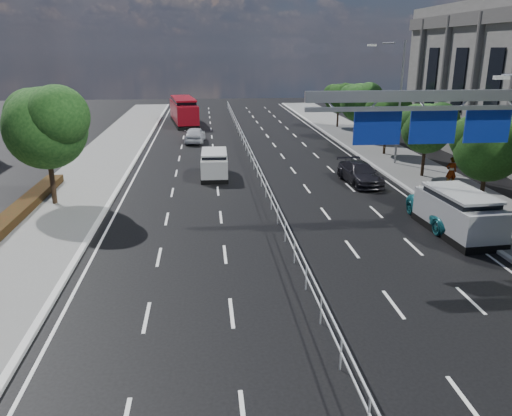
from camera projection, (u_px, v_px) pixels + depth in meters
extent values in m
plane|color=black|center=(357.00, 409.00, 12.21)|extent=(160.00, 160.00, 0.00)
cube|color=silver|center=(258.00, 165.00, 33.22)|extent=(0.05, 85.00, 0.05)
cube|color=silver|center=(258.00, 172.00, 33.36)|extent=(0.05, 85.00, 0.05)
cube|color=gray|center=(429.00, 96.00, 20.22)|extent=(10.20, 0.25, 0.45)
cube|color=gray|center=(428.00, 108.00, 20.37)|extent=(10.20, 0.18, 0.18)
cube|color=silver|center=(501.00, 78.00, 20.30)|extent=(0.60, 0.25, 0.15)
cube|color=navy|center=(487.00, 126.00, 21.06)|extent=(2.00, 0.08, 1.40)
cube|color=white|center=(487.00, 126.00, 21.11)|extent=(1.80, 0.02, 1.20)
cube|color=navy|center=(433.00, 127.00, 20.83)|extent=(2.00, 0.08, 1.40)
cube|color=white|center=(432.00, 127.00, 20.87)|extent=(1.80, 0.02, 1.20)
cube|color=navy|center=(377.00, 128.00, 20.59)|extent=(2.00, 0.08, 1.40)
cube|color=white|center=(377.00, 128.00, 20.64)|extent=(1.80, 0.02, 1.20)
cylinder|color=gray|center=(400.00, 105.00, 36.53)|extent=(0.16, 0.16, 9.00)
cylinder|color=gray|center=(389.00, 43.00, 35.10)|extent=(0.10, 2.40, 0.10)
cube|color=silver|center=(372.00, 45.00, 35.02)|extent=(0.60, 0.25, 0.15)
cylinder|color=black|center=(52.00, 175.00, 27.55)|extent=(0.28, 0.28, 3.50)
sphere|color=black|center=(46.00, 128.00, 26.76)|extent=(4.40, 4.40, 4.40)
sphere|color=black|center=(58.00, 117.00, 26.01)|extent=(3.30, 3.30, 3.30)
sphere|color=black|center=(33.00, 116.00, 27.14)|extent=(3.08, 3.08, 3.08)
cylinder|color=black|center=(483.00, 187.00, 26.62)|extent=(0.22, 0.22, 2.80)
sphere|color=black|center=(488.00, 148.00, 25.99)|extent=(3.50, 3.50, 3.50)
sphere|color=black|center=(508.00, 139.00, 25.39)|extent=(2.62, 2.62, 2.62)
sphere|color=black|center=(473.00, 138.00, 26.29)|extent=(2.45, 2.45, 2.45)
cylinder|color=black|center=(424.00, 158.00, 33.74)|extent=(0.22, 0.22, 2.70)
sphere|color=black|center=(427.00, 129.00, 33.13)|extent=(3.30, 3.30, 3.30)
sphere|color=black|center=(440.00, 121.00, 32.56)|extent=(2.48, 2.48, 2.47)
sphere|color=black|center=(416.00, 121.00, 33.41)|extent=(2.31, 2.31, 2.31)
cylinder|color=black|center=(385.00, 139.00, 40.85)|extent=(0.21, 0.21, 2.65)
sphere|color=black|center=(387.00, 115.00, 40.25)|extent=(3.20, 3.20, 3.20)
sphere|color=black|center=(397.00, 109.00, 39.70)|extent=(2.40, 2.40, 2.40)
sphere|color=black|center=(379.00, 109.00, 40.52)|extent=(2.24, 2.24, 2.24)
cylinder|color=black|center=(358.00, 125.00, 47.92)|extent=(0.23, 0.23, 2.85)
sphere|color=black|center=(359.00, 103.00, 47.28)|extent=(3.60, 3.60, 3.60)
sphere|color=black|center=(369.00, 97.00, 46.66)|extent=(2.70, 2.70, 2.70)
sphere|color=black|center=(351.00, 97.00, 47.59)|extent=(2.52, 2.52, 2.52)
cylinder|color=black|center=(338.00, 116.00, 55.07)|extent=(0.21, 0.21, 2.60)
sphere|color=black|center=(339.00, 98.00, 54.48)|extent=(3.10, 3.10, 3.10)
sphere|color=black|center=(346.00, 94.00, 53.94)|extent=(2.32, 2.33, 2.32)
sphere|color=black|center=(333.00, 94.00, 54.74)|extent=(2.17, 2.17, 2.17)
cube|color=black|center=(215.00, 175.00, 34.30)|extent=(1.89, 4.19, 0.30)
cube|color=silver|center=(214.00, 165.00, 34.08)|extent=(1.85, 4.11, 1.23)
cube|color=black|center=(214.00, 156.00, 33.89)|extent=(1.69, 2.97, 0.54)
cube|color=silver|center=(214.00, 152.00, 33.81)|extent=(1.76, 3.21, 0.11)
cylinder|color=black|center=(203.00, 177.00, 32.92)|extent=(0.27, 0.62, 0.61)
cylinder|color=black|center=(226.00, 177.00, 33.03)|extent=(0.27, 0.62, 0.61)
cylinder|color=black|center=(204.00, 168.00, 35.47)|extent=(0.27, 0.62, 0.61)
cylinder|color=black|center=(225.00, 168.00, 35.58)|extent=(0.27, 0.62, 0.61)
cube|color=black|center=(184.00, 122.00, 58.49)|extent=(3.78, 10.32, 0.30)
cube|color=maroon|center=(184.00, 111.00, 58.10)|extent=(3.70, 10.12, 2.05)
cube|color=black|center=(183.00, 102.00, 57.79)|extent=(3.13, 7.35, 0.90)
cube|color=maroon|center=(183.00, 98.00, 57.65)|extent=(3.31, 7.95, 0.18)
cylinder|color=black|center=(178.00, 125.00, 55.20)|extent=(0.35, 0.65, 0.62)
cylinder|color=black|center=(196.00, 125.00, 55.66)|extent=(0.35, 0.65, 0.62)
cylinder|color=black|center=(173.00, 118.00, 61.24)|extent=(0.35, 0.65, 0.62)
cylinder|color=black|center=(189.00, 117.00, 61.69)|extent=(0.35, 0.65, 0.62)
imported|color=silver|center=(195.00, 135.00, 46.72)|extent=(2.07, 4.39, 1.45)
imported|color=black|center=(181.00, 113.00, 61.60)|extent=(1.85, 5.17, 1.70)
cube|color=black|center=(456.00, 230.00, 23.76)|extent=(2.44, 5.16, 0.34)
cube|color=#95989C|center=(459.00, 214.00, 23.50)|extent=(2.39, 5.05, 1.42)
cube|color=black|center=(460.00, 199.00, 23.29)|extent=(2.14, 3.67, 0.63)
cube|color=#95989C|center=(461.00, 193.00, 23.19)|extent=(2.24, 3.97, 0.13)
cylinder|color=black|center=(458.00, 240.00, 22.04)|extent=(0.34, 0.73, 0.71)
cylinder|color=black|center=(495.00, 238.00, 22.31)|extent=(0.34, 0.73, 0.71)
cylinder|color=black|center=(423.00, 217.00, 25.10)|extent=(0.34, 0.73, 0.71)
cylinder|color=black|center=(455.00, 215.00, 25.37)|extent=(0.34, 0.73, 0.71)
imported|color=#1B727C|center=(445.00, 212.00, 24.81)|extent=(2.30, 4.97, 1.38)
imported|color=black|center=(360.00, 173.00, 32.48)|extent=(2.29, 4.81, 1.36)
imported|color=gray|center=(451.00, 172.00, 31.17)|extent=(0.71, 0.49, 1.89)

